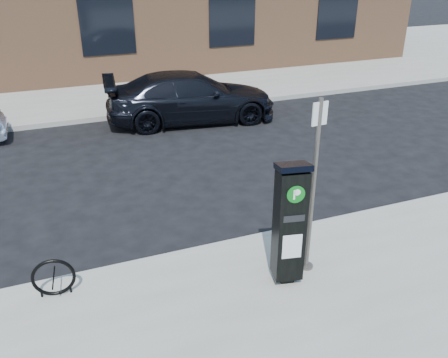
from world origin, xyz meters
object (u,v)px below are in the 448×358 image
sign_pole (313,190)px  car_dark (191,97)px  bike_rack (54,278)px  parking_kiosk (290,223)px

sign_pole → car_dark: (0.68, 8.18, -0.80)m
sign_pole → bike_rack: size_ratio=4.46×
parking_kiosk → car_dark: (1.15, 8.35, -0.44)m
parking_kiosk → bike_rack: 3.58m
parking_kiosk → car_dark: parking_kiosk is taller
bike_rack → sign_pole: bearing=-4.9°
sign_pole → parking_kiosk: bearing=-164.7°
parking_kiosk → bike_rack: size_ratio=3.19×
car_dark → bike_rack: bearing=155.3°
bike_rack → parking_kiosk: bearing=-9.2°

